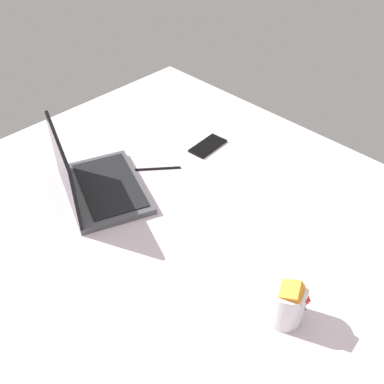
{
  "coord_description": "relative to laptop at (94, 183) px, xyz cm",
  "views": [
    {
      "loc": [
        -59.8,
        66.07,
        113.74
      ],
      "look_at": [
        14.3,
        -8.45,
        24.0
      ],
      "focal_mm": 43.55,
      "sensor_mm": 36.0,
      "label": 1
    }
  ],
  "objects": [
    {
      "name": "bed_mattress",
      "position": [
        -40.18,
        -8.61,
        -13.41
      ],
      "size": [
        180.0,
        140.0,
        18.0
      ],
      "primitive_type": "cube",
      "color": "silver",
      "rests_on": "ground"
    },
    {
      "name": "laptop",
      "position": [
        0.0,
        0.0,
        0.0
      ],
      "size": [
        39.15,
        33.52,
        23.0
      ],
      "rotation": [
        0.0,
        0.0,
        -0.38
      ],
      "color": "#4C4C51",
      "rests_on": "bed_mattress"
    },
    {
      "name": "snack_cup",
      "position": [
        -69.44,
        -4.7,
        1.59
      ],
      "size": [
        9.65,
        9.0,
        14.19
      ],
      "color": "silver",
      "rests_on": "bed_mattress"
    },
    {
      "name": "cell_phone",
      "position": [
        -7.34,
        -43.68,
        -4.01
      ],
      "size": [
        7.94,
        14.52,
        0.8
      ],
      "primitive_type": "cube",
      "rotation": [
        0.0,
        0.0,
        0.08
      ],
      "color": "black",
      "rests_on": "bed_mattress"
    },
    {
      "name": "charger_cable",
      "position": [
        -3.95,
        -21.62,
        -4.11
      ],
      "size": [
        11.39,
        13.41,
        0.6
      ],
      "primitive_type": "cube",
      "rotation": [
        0.0,
        0.0,
        0.87
      ],
      "color": "black",
      "rests_on": "bed_mattress"
    }
  ]
}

